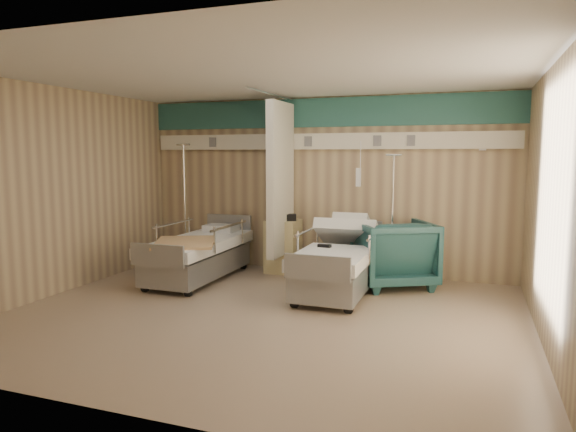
% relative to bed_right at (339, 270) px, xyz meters
% --- Properties ---
extents(ground, '(6.00, 5.00, 0.00)m').
position_rel_bed_right_xyz_m(ground, '(-0.60, -1.30, -0.32)').
color(ground, gray).
rests_on(ground, ground).
extents(room_walls, '(6.04, 5.04, 2.82)m').
position_rel_bed_right_xyz_m(room_walls, '(-0.63, -1.05, 1.55)').
color(room_walls, tan).
rests_on(room_walls, ground).
extents(bed_right, '(1.00, 2.16, 0.63)m').
position_rel_bed_right_xyz_m(bed_right, '(0.00, 0.00, 0.00)').
color(bed_right, white).
rests_on(bed_right, ground).
extents(bed_left, '(1.00, 2.16, 0.63)m').
position_rel_bed_right_xyz_m(bed_left, '(-2.20, 0.00, 0.00)').
color(bed_left, white).
rests_on(bed_left, ground).
extents(bedside_cabinet, '(0.50, 0.48, 0.85)m').
position_rel_bed_right_xyz_m(bedside_cabinet, '(-1.15, 0.90, 0.11)').
color(bedside_cabinet, '#D1BF82').
rests_on(bedside_cabinet, ground).
extents(visitor_armchair, '(1.41, 1.42, 0.96)m').
position_rel_bed_right_xyz_m(visitor_armchair, '(0.65, 0.60, 0.17)').
color(visitor_armchair, '#1D4748').
rests_on(visitor_armchair, ground).
extents(waffle_blanket, '(0.79, 0.75, 0.07)m').
position_rel_bed_right_xyz_m(waffle_blanket, '(0.65, 0.59, 0.68)').
color(waffle_blanket, silver).
rests_on(waffle_blanket, visitor_armchair).
extents(iv_stand_right, '(0.34, 0.34, 1.90)m').
position_rel_bed_right_xyz_m(iv_stand_right, '(0.60, 0.78, 0.07)').
color(iv_stand_right, silver).
rests_on(iv_stand_right, ground).
extents(iv_stand_left, '(0.37, 0.37, 2.07)m').
position_rel_bed_right_xyz_m(iv_stand_left, '(-2.85, 0.73, 0.11)').
color(iv_stand_left, silver).
rests_on(iv_stand_left, ground).
extents(call_remote, '(0.19, 0.09, 0.04)m').
position_rel_bed_right_xyz_m(call_remote, '(-0.20, -0.05, 0.34)').
color(call_remote, black).
rests_on(call_remote, bed_right).
extents(tan_blanket, '(1.17, 1.28, 0.04)m').
position_rel_bed_right_xyz_m(tan_blanket, '(-2.14, -0.46, 0.33)').
color(tan_blanket, tan).
rests_on(tan_blanket, bed_left).
extents(toiletry_bag, '(0.23, 0.20, 0.11)m').
position_rel_bed_right_xyz_m(toiletry_bag, '(-1.02, 0.84, 0.59)').
color(toiletry_bag, black).
rests_on(toiletry_bag, bedside_cabinet).
extents(white_cup, '(0.13, 0.13, 0.14)m').
position_rel_bed_right_xyz_m(white_cup, '(-1.35, 1.04, 0.61)').
color(white_cup, white).
rests_on(white_cup, bedside_cabinet).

